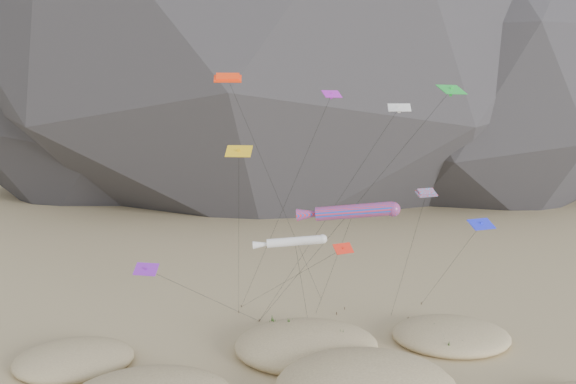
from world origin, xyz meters
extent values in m
ellipsoid|color=#2B2B30|center=(-37.00, 123.00, 44.00)|extent=(136.20, 127.83, 116.00)
ellipsoid|color=black|center=(56.00, 110.00, 38.00)|extent=(130.55, 126.41, 100.00)
ellipsoid|color=#CCB789|center=(-0.90, 14.01, 0.69)|extent=(13.51, 11.49, 3.06)
ellipsoid|color=#CCB789|center=(13.56, 15.48, 0.52)|extent=(11.57, 9.83, 2.29)
ellipsoid|color=#CCB789|center=(-21.79, 13.12, 0.50)|extent=(10.47, 8.90, 2.22)
ellipsoid|color=black|center=(5.64, 7.06, 1.00)|extent=(3.04, 2.60, 0.91)
ellipsoid|color=black|center=(-3.01, 17.28, 1.00)|extent=(2.71, 2.32, 0.81)
ellipsoid|color=black|center=(1.47, 14.63, 0.90)|extent=(2.55, 2.18, 0.76)
ellipsoid|color=black|center=(12.94, 15.33, 0.70)|extent=(2.28, 1.95, 0.68)
ellipsoid|color=black|center=(13.29, 12.83, 0.60)|extent=(2.48, 2.12, 0.74)
ellipsoid|color=black|center=(-20.69, 13.24, 0.50)|extent=(2.52, 2.15, 0.75)
ellipsoid|color=black|center=(-19.08, 11.09, 0.40)|extent=(2.13, 1.82, 0.64)
cylinder|color=#3F2D1E|center=(-5.06, 21.94, 0.15)|extent=(0.08, 0.08, 0.30)
cylinder|color=#3F2D1E|center=(0.20, 21.85, 0.15)|extent=(0.08, 0.08, 0.30)
cylinder|color=#3F2D1E|center=(3.55, 23.30, 0.15)|extent=(0.08, 0.08, 0.30)
cylinder|color=#3F2D1E|center=(4.73, 24.80, 0.15)|extent=(0.08, 0.08, 0.30)
cylinder|color=#3F2D1E|center=(11.00, 21.19, 0.15)|extent=(0.08, 0.08, 0.30)
cylinder|color=#3F2D1E|center=(-6.96, 26.47, 0.15)|extent=(0.08, 0.08, 0.30)
cylinder|color=#3F2D1E|center=(13.92, 25.61, 0.15)|extent=(0.08, 0.08, 0.30)
cylinder|color=#3F2D1E|center=(-7.25, 24.65, 0.15)|extent=(0.08, 0.08, 0.30)
cylinder|color=#FC241A|center=(3.09, 12.59, 13.61)|extent=(6.96, 2.75, 1.94)
sphere|color=#FC241A|center=(6.39, 11.83, 13.88)|extent=(1.30, 1.30, 1.30)
cone|color=#FC241A|center=(-0.53, 13.43, 13.27)|extent=(2.99, 1.72, 1.39)
cylinder|color=black|center=(2.20, 18.23, 6.80)|extent=(1.81, 11.29, 13.62)
cylinder|color=silver|center=(-2.18, 12.36, 11.05)|extent=(4.97, 1.02, 1.12)
sphere|color=silver|center=(0.27, 12.25, 11.24)|extent=(0.82, 0.82, 0.82)
cone|color=silver|center=(-4.87, 12.49, 10.80)|extent=(2.03, 0.80, 0.84)
cylinder|color=black|center=(-0.97, 17.46, 5.52)|extent=(2.43, 10.22, 11.06)
cube|color=#FF340D|center=(-7.89, 16.70, 25.25)|extent=(2.51, 1.06, 0.74)
cube|color=#FF340D|center=(-7.89, 16.70, 25.44)|extent=(2.13, 0.83, 0.72)
cylinder|color=black|center=(-2.66, 22.45, 12.63)|extent=(10.49, 11.55, 25.26)
cube|color=red|center=(9.03, 10.93, 15.37)|extent=(2.03, 1.33, 0.54)
cube|color=red|center=(9.03, 10.93, 15.54)|extent=(1.71, 1.09, 0.53)
cylinder|color=black|center=(9.27, 16.75, 7.68)|extent=(0.51, 11.65, 15.38)
cube|color=gold|center=(-6.96, 13.12, 18.94)|extent=(2.45, 1.60, 0.95)
cube|color=gold|center=(-6.96, 13.12, 18.79)|extent=(0.34, 0.37, 0.75)
cylinder|color=black|center=(-7.10, 18.88, 9.49)|extent=(0.31, 11.56, 18.90)
cube|color=purple|center=(-14.32, 7.99, 10.11)|extent=(2.06, 1.41, 0.80)
cube|color=purple|center=(-14.32, 7.99, 9.96)|extent=(0.29, 0.32, 0.63)
cylinder|color=black|center=(-9.69, 14.96, 5.08)|extent=(9.29, 13.97, 10.08)
cube|color=red|center=(1.51, 8.95, 11.19)|extent=(1.81, 1.33, 0.73)
cube|color=red|center=(1.51, 8.95, 11.04)|extent=(0.28, 0.32, 0.54)
cylinder|color=black|center=(-2.73, 17.71, 5.62)|extent=(8.50, 17.54, 11.16)
cube|color=white|center=(8.30, 17.46, 22.67)|extent=(2.29, 1.46, 0.76)
cube|color=white|center=(8.30, 17.46, 22.52)|extent=(0.29, 0.24, 0.74)
cylinder|color=black|center=(1.62, 19.70, 11.36)|extent=(13.39, 4.51, 22.64)
cube|color=purple|center=(1.16, 13.56, 23.83)|extent=(1.86, 1.40, 0.66)
cube|color=purple|center=(1.16, 13.56, 23.68)|extent=(0.26, 0.27, 0.57)
cylinder|color=black|center=(-2.90, 20.01, 11.94)|extent=(8.15, 12.94, 23.79)
cube|color=#1C27EF|center=(13.79, 10.37, 12.73)|extent=(2.49, 1.83, 0.74)
cube|color=#1C27EF|center=(13.79, 10.37, 12.58)|extent=(0.31, 0.25, 0.77)
cylinder|color=black|center=(13.85, 17.99, 6.39)|extent=(0.15, 15.25, 12.70)
cube|color=green|center=(11.46, 12.53, 24.21)|extent=(2.84, 2.28, 0.85)
cube|color=green|center=(11.46, 12.53, 24.06)|extent=(0.36, 0.32, 0.87)
cylinder|color=black|center=(3.20, 17.23, 12.13)|extent=(16.55, 9.44, 24.17)
camera|label=1|loc=(-6.80, -35.38, 22.62)|focal=35.00mm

